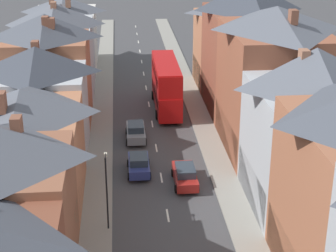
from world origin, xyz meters
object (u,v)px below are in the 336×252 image
at_px(car_near_silver, 136,131).
at_px(street_lamp, 107,187).
at_px(car_near_blue, 185,175).
at_px(double_decker_bus_lead, 166,84).
at_px(car_parked_left_a, 139,164).

distance_m(car_near_silver, street_lamp, 15.88).
distance_m(car_near_blue, street_lamp, 8.94).
distance_m(double_decker_bus_lead, street_lamp, 24.47).
bearing_deg(street_lamp, car_near_blue, 45.31).
height_order(car_near_blue, car_parked_left_a, car_parked_left_a).
bearing_deg(car_near_blue, car_near_silver, 110.97).
bearing_deg(car_parked_left_a, car_near_silver, 90.00).
bearing_deg(car_parked_left_a, street_lamp, -106.20).
relative_size(car_near_blue, car_parked_left_a, 1.09).
xyz_separation_m(car_near_blue, car_near_silver, (-3.60, 9.39, 0.03)).
height_order(car_near_blue, street_lamp, street_lamp).
bearing_deg(car_near_blue, double_decker_bus_lead, 90.03).
bearing_deg(car_near_blue, street_lamp, -134.69).
bearing_deg(car_parked_left_a, double_decker_bus_lead, 76.77).
xyz_separation_m(car_parked_left_a, street_lamp, (-2.45, -8.43, 2.41)).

